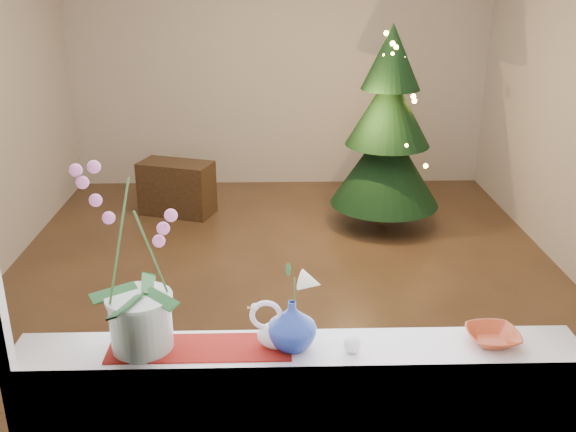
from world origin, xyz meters
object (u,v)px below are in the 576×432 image
orchid_pot (135,260)px  blue_vase (292,321)px  paperweight (352,345)px  amber_dish (493,338)px  side_table (177,188)px  xmas_tree (388,129)px  swan (278,325)px

orchid_pot → blue_vase: 0.63m
blue_vase → paperweight: size_ratio=3.40×
blue_vase → amber_dish: size_ratio=1.32×
amber_dish → side_table: bearing=114.7°
blue_vase → paperweight: 0.24m
orchid_pot → blue_vase: size_ratio=3.26×
orchid_pot → paperweight: size_ratio=11.10×
xmas_tree → side_table: 2.13m
orchid_pot → amber_dish: 1.40m
amber_dish → swan: bearing=-179.4°
xmas_tree → side_table: xmas_tree is taller
xmas_tree → amber_dish: bearing=-93.4°
amber_dish → xmas_tree: (0.21, 3.54, -0.02)m
blue_vase → amber_dish: blue_vase is taller
blue_vase → xmas_tree: 3.69m
paperweight → orchid_pot: bearing=176.2°
orchid_pot → swan: 0.59m
orchid_pot → side_table: orchid_pot is taller
side_table → blue_vase: bearing=-56.8°
swan → paperweight: (0.28, -0.04, -0.06)m
blue_vase → side_table: size_ratio=0.32×
orchid_pot → side_table: 4.04m
swan → paperweight: bearing=-25.0°
swan → amber_dish: (0.83, 0.01, -0.07)m
orchid_pot → swan: size_ratio=3.31×
paperweight → xmas_tree: bearing=78.0°
blue_vase → xmas_tree: size_ratio=0.12×
paperweight → amber_dish: (0.55, 0.05, -0.01)m
orchid_pot → xmas_tree: 3.89m
side_table → orchid_pot: bearing=-64.9°
paperweight → swan: bearing=170.9°
swan → side_table: bearing=87.8°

